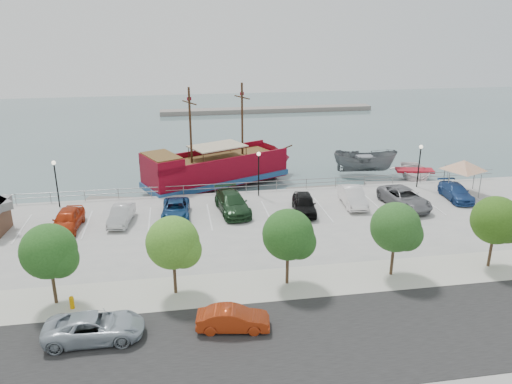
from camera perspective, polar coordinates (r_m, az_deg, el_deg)
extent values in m
plane|color=#4B6366|center=(41.67, 1.81, -4.72)|extent=(160.00, 160.00, 0.00)
cube|color=black|center=(27.68, 8.53, -16.21)|extent=(100.00, 8.00, 0.04)
cube|color=beige|center=(32.52, 5.30, -10.19)|extent=(100.00, 4.00, 0.05)
cylinder|color=gray|center=(48.13, 0.04, 1.15)|extent=(50.00, 0.06, 0.06)
cylinder|color=gray|center=(48.25, 0.04, 0.70)|extent=(50.00, 0.06, 0.06)
cube|color=gray|center=(95.39, 1.31, 9.37)|extent=(40.00, 3.00, 0.80)
cube|color=maroon|center=(52.47, -4.55, 2.45)|extent=(15.52, 10.49, 2.43)
cube|color=navy|center=(52.70, -4.52, 1.62)|extent=(15.89, 10.86, 0.56)
cone|color=maroon|center=(56.79, 2.67, 3.81)|extent=(4.59, 5.32, 4.48)
cube|color=maroon|center=(49.37, -10.73, 3.33)|extent=(4.50, 5.41, 1.31)
cube|color=brown|center=(49.18, -10.78, 4.11)|extent=(4.17, 4.99, 0.11)
cube|color=brown|center=(52.34, -4.14, 3.85)|extent=(12.74, 8.81, 0.14)
cube|color=maroon|center=(53.94, -5.78, 4.58)|extent=(13.65, 6.42, 0.65)
cube|color=maroon|center=(50.17, -3.32, 3.52)|extent=(13.65, 6.42, 0.65)
cylinder|color=#382111|center=(52.88, -1.59, 8.27)|extent=(0.30, 0.30, 7.66)
cylinder|color=#382111|center=(49.94, -7.51, 7.45)|extent=(0.30, 0.30, 7.66)
cylinder|color=#382111|center=(52.48, -1.61, 10.77)|extent=(1.29, 2.60, 0.13)
cylinder|color=#382111|center=(49.52, -7.63, 10.09)|extent=(1.29, 2.60, 0.13)
cube|color=#C4B38F|center=(51.86, -4.44, 5.24)|extent=(6.40, 5.49, 0.11)
cylinder|color=#382111|center=(56.89, 3.22, 5.00)|extent=(2.17, 1.11, 0.55)
imported|color=slate|center=(57.64, 12.31, 3.18)|extent=(7.46, 4.64, 2.70)
imported|color=white|center=(57.56, 17.64, 1.97)|extent=(6.02, 7.39, 1.34)
cube|color=slate|center=(49.75, -15.35, -1.09)|extent=(6.96, 3.56, 0.38)
cube|color=#67635D|center=(51.52, 7.46, 0.17)|extent=(6.99, 2.05, 0.40)
cube|color=slate|center=(54.58, 16.17, 0.67)|extent=(7.46, 3.02, 0.41)
cylinder|color=slate|center=(52.65, 20.71, 1.74)|extent=(0.10, 0.10, 2.35)
cylinder|color=slate|center=(53.16, 23.66, 1.51)|extent=(0.10, 0.10, 2.35)
cylinder|color=slate|center=(50.03, 21.12, 0.80)|extent=(0.10, 0.10, 2.35)
cylinder|color=slate|center=(50.56, 24.21, 0.57)|extent=(0.10, 0.10, 2.35)
pyramid|color=beige|center=(51.02, 22.72, 3.38)|extent=(5.82, 5.82, 0.96)
imported|color=#9FAAB5|center=(28.27, -17.98, -14.48)|extent=(5.17, 2.42, 1.43)
imported|color=#A43010|center=(27.74, -2.64, -14.30)|extent=(4.12, 1.97, 1.30)
cylinder|color=#EE9C01|center=(31.44, -20.29, -11.89)|extent=(0.27, 0.27, 0.66)
sphere|color=#EE9C01|center=(31.27, -20.36, -11.33)|extent=(0.29, 0.29, 0.29)
cylinder|color=black|center=(47.15, -21.80, 0.67)|extent=(0.12, 0.12, 4.00)
sphere|color=#FFF2CC|center=(46.56, -22.12, 3.11)|extent=(0.36, 0.36, 0.36)
cylinder|color=black|center=(46.58, 0.30, 1.88)|extent=(0.12, 0.12, 4.00)
sphere|color=#FFF2CC|center=(45.99, 0.31, 4.38)|extent=(0.36, 0.36, 0.36)
cylinder|color=black|center=(51.64, 18.10, 2.67)|extent=(0.12, 0.12, 4.00)
sphere|color=#FFF2CC|center=(51.11, 18.35, 4.92)|extent=(0.36, 0.36, 0.36)
cylinder|color=#473321|center=(31.98, -22.08, -9.99)|extent=(0.20, 0.20, 2.20)
sphere|color=#204C19|center=(30.97, -22.62, -6.27)|extent=(3.20, 3.20, 3.20)
sphere|color=#204C19|center=(30.74, -21.54, -7.15)|extent=(2.20, 2.20, 2.20)
cylinder|color=#473321|center=(31.10, -9.26, -9.56)|extent=(0.20, 0.20, 2.20)
sphere|color=#407420|center=(30.06, -9.50, -5.72)|extent=(3.20, 3.20, 3.20)
sphere|color=#407420|center=(29.96, -8.30, -6.60)|extent=(2.20, 2.20, 2.20)
cylinder|color=#473321|center=(31.78, 3.60, -8.66)|extent=(0.20, 0.20, 2.20)
sphere|color=#1F4918|center=(30.76, 3.68, -4.88)|extent=(3.20, 3.20, 3.20)
sphere|color=#1F4918|center=(30.80, 4.89, -5.70)|extent=(2.20, 2.20, 2.20)
cylinder|color=#473321|center=(33.92, 15.30, -7.46)|extent=(0.20, 0.20, 2.20)
sphere|color=#244D1C|center=(32.97, 15.65, -3.89)|extent=(3.20, 3.20, 3.20)
sphere|color=#244D1C|center=(33.13, 16.75, -4.64)|extent=(2.20, 2.20, 2.20)
cylinder|color=#473321|center=(37.27, 25.21, -6.19)|extent=(0.20, 0.20, 2.20)
sphere|color=#2B5114|center=(36.40, 25.72, -2.92)|extent=(3.20, 3.20, 3.20)
sphere|color=#2B5114|center=(36.66, 26.66, -3.59)|extent=(2.20, 2.20, 2.20)
imported|color=#AA2B0C|center=(42.35, -20.76, -2.96)|extent=(2.33, 4.98, 1.65)
imported|color=#B2B3B3|center=(42.30, -15.15, -2.54)|extent=(2.09, 4.44, 1.41)
imported|color=navy|center=(42.58, -9.15, -1.97)|extent=(2.53, 5.05, 1.37)
imported|color=#1A381D|center=(43.09, -2.71, -1.25)|extent=(2.99, 6.01, 1.68)
imported|color=black|center=(43.14, 5.51, -1.35)|extent=(2.58, 4.93, 1.60)
imported|color=white|center=(45.50, 10.99, -0.51)|extent=(2.11, 5.01, 1.61)
imported|color=slate|center=(46.20, 16.60, -0.65)|extent=(3.37, 6.17, 1.64)
imported|color=navy|center=(49.74, 21.88, 0.00)|extent=(2.34, 4.92, 1.38)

